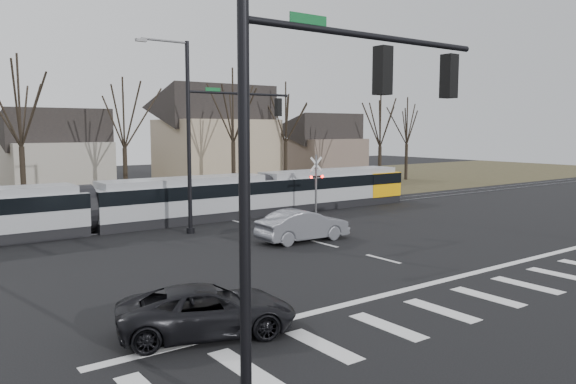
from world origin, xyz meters
TOP-DOWN VIEW (x-y plane):
  - ground at (0.00, 0.00)m, footprint 140.00×140.00m
  - grass_verge at (0.00, 32.00)m, footprint 140.00×28.00m
  - crosswalk at (0.00, -4.00)m, footprint 27.00×2.60m
  - stop_line at (0.00, -1.80)m, footprint 28.00×0.35m
  - lane_dashes at (0.00, 16.00)m, footprint 0.18×30.00m
  - rail_pair at (0.00, 15.80)m, footprint 90.00×1.52m
  - tram at (-2.79, 16.00)m, footprint 35.63×2.65m
  - sedan at (-0.37, 7.21)m, footprint 2.02×4.94m
  - suv at (-10.42, -1.47)m, footprint 5.22×6.25m
  - signal_pole_near_left at (-10.41, -6.00)m, footprint 9.28×0.44m
  - signal_pole_far at (-2.41, 12.50)m, footprint 9.28×0.44m
  - rail_crossing_signal at (5.00, 12.79)m, footprint 1.08×0.36m
  - tree_row at (2.00, 26.00)m, footprint 59.20×7.20m
  - house_b at (-5.00, 36.00)m, footprint 8.64×7.56m
  - house_c at (9.00, 33.00)m, footprint 10.80×8.64m
  - house_d at (24.00, 35.00)m, footprint 8.64×7.56m

SIDE VIEW (x-z plane):
  - ground at x=0.00m, z-range 0.00..0.00m
  - grass_verge at x=0.00m, z-range 0.00..0.01m
  - crosswalk at x=0.00m, z-range 0.00..0.01m
  - stop_line at x=0.00m, z-range 0.00..0.01m
  - lane_dashes at x=0.00m, z-range 0.00..0.01m
  - rail_pair at x=0.00m, z-range 0.00..0.06m
  - suv at x=-10.42m, z-range 0.00..1.36m
  - sedan at x=-0.37m, z-range 0.00..1.59m
  - tram at x=-2.79m, z-range 0.12..2.82m
  - rail_crossing_signal at x=5.00m, z-range -0.11..3.89m
  - house_b at x=-5.00m, z-range 0.14..7.79m
  - house_d at x=24.00m, z-range 0.14..7.79m
  - tree_row at x=2.00m, z-range 0.00..10.00m
  - house_c at x=9.00m, z-range 0.18..10.28m
  - signal_pole_near_left at x=-10.41m, z-range 0.60..10.80m
  - signal_pole_far at x=-2.41m, z-range 0.60..10.80m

